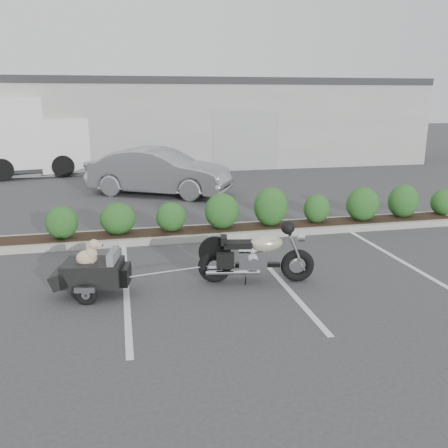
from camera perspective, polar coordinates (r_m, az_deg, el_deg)
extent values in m
plane|color=#38383A|center=(9.09, -2.25, -5.40)|extent=(90.00, 90.00, 0.00)
cube|color=#9E9E93|center=(11.31, 0.74, -0.86)|extent=(12.00, 1.00, 0.15)
cube|color=#9EA099|center=(25.45, -9.31, 12.21)|extent=(26.00, 10.00, 4.00)
torus|color=black|center=(8.36, -1.11, -5.10)|extent=(0.61, 0.26, 0.59)
torus|color=black|center=(8.50, 8.82, -4.95)|extent=(0.61, 0.26, 0.59)
cylinder|color=silver|center=(8.36, -1.11, -5.10)|extent=(0.26, 0.15, 0.25)
cylinder|color=silver|center=(8.50, 8.82, -4.95)|extent=(0.23, 0.13, 0.21)
cylinder|color=silver|center=(8.30, 8.60, -3.04)|extent=(0.38, 0.12, 0.79)
cylinder|color=silver|center=(8.47, 8.39, -2.67)|extent=(0.38, 0.12, 0.79)
cylinder|color=silver|center=(8.26, 7.62, -0.65)|extent=(0.15, 0.61, 0.03)
cylinder|color=silver|center=(8.34, 9.27, -1.57)|extent=(0.13, 0.18, 0.16)
sphere|color=black|center=(7.98, 7.69, -0.43)|extent=(0.27, 0.27, 0.23)
cube|color=silver|center=(8.35, 3.46, -4.19)|extent=(0.54, 0.39, 0.30)
cube|color=black|center=(8.40, 4.05, -4.93)|extent=(0.80, 0.24, 0.07)
ellipsoid|color=beige|center=(8.28, 5.14, -2.32)|extent=(0.64, 0.44, 0.29)
cube|color=black|center=(8.25, 1.64, -2.47)|extent=(0.53, 0.35, 0.11)
cube|color=black|center=(8.21, -0.02, -1.95)|extent=(0.15, 0.28, 0.14)
cylinder|color=silver|center=(8.24, 1.06, -5.86)|extent=(0.93, 0.25, 0.08)
cylinder|color=silver|center=(8.54, 0.97, -5.10)|extent=(0.93, 0.25, 0.08)
cube|color=black|center=(8.07, 0.15, -4.39)|extent=(0.32, 0.18, 0.27)
cube|color=black|center=(8.08, -15.44, -5.61)|extent=(1.03, 0.80, 0.37)
cube|color=slate|center=(7.92, -13.19, -4.03)|extent=(0.21, 0.56, 0.27)
cube|color=slate|center=(8.03, -15.17, -5.00)|extent=(0.71, 0.66, 0.04)
cube|color=black|center=(8.23, -18.72, -5.95)|extent=(0.45, 0.69, 0.32)
cube|color=black|center=(7.99, -11.94, -5.96)|extent=(0.26, 0.47, 0.30)
torus|color=black|center=(7.84, -16.27, -8.19)|extent=(0.36, 0.16, 0.35)
torus|color=black|center=(8.51, -15.03, -6.24)|extent=(0.36, 0.16, 0.35)
cube|color=silver|center=(7.76, -16.41, -7.60)|extent=(0.33, 0.13, 0.09)
cube|color=silver|center=(8.51, -15.01, -5.46)|extent=(0.33, 0.13, 0.09)
cylinder|color=black|center=(8.17, -15.62, -7.18)|extent=(0.19, 0.79, 0.04)
cylinder|color=silver|center=(7.97, -10.40, -6.39)|extent=(0.53, 0.13, 0.03)
ellipsoid|color=#C9AB88|center=(8.00, -16.20, -3.95)|extent=(0.37, 0.28, 0.27)
ellipsoid|color=#C9AB88|center=(7.96, -15.68, -3.47)|extent=(0.22, 0.21, 0.24)
sphere|color=#C9AB88|center=(7.90, -15.38, -2.38)|extent=(0.20, 0.20, 0.17)
ellipsoid|color=#C9AB88|center=(7.88, -14.81, -2.50)|extent=(0.14, 0.09, 0.06)
sphere|color=black|center=(7.87, -14.43, -2.50)|extent=(0.04, 0.04, 0.03)
ellipsoid|color=#C9AB88|center=(7.85, -15.73, -2.36)|extent=(0.05, 0.04, 0.09)
ellipsoid|color=#C9AB88|center=(7.94, -15.56, -2.15)|extent=(0.05, 0.04, 0.09)
cylinder|color=#C9AB88|center=(7.95, -15.50, -4.74)|extent=(0.05, 0.05, 0.11)
cylinder|color=#C9AB88|center=(8.05, -15.32, -4.49)|extent=(0.05, 0.05, 0.11)
imported|color=#A09FA6|center=(15.94, -7.83, 6.25)|extent=(4.92, 3.65, 1.55)
cube|color=navy|center=(19.11, -9.07, 6.97)|extent=(1.81, 1.35, 1.10)
cube|color=#2D2D30|center=(19.04, -9.14, 8.67)|extent=(1.91, 1.46, 0.06)
cube|color=white|center=(21.50, -18.82, 9.09)|extent=(2.43, 2.65, 2.17)
cube|color=black|center=(21.53, -18.75, 8.30)|extent=(0.49, 1.85, 0.99)
cube|color=#2D2D30|center=(21.46, -24.66, 6.11)|extent=(7.23, 3.65, 0.20)
cylinder|color=black|center=(20.49, -18.81, 6.60)|extent=(0.93, 0.47, 0.89)
cylinder|color=black|center=(22.64, -19.49, 7.27)|extent=(0.93, 0.47, 0.89)
cylinder|color=black|center=(20.37, -25.18, 5.93)|extent=(0.93, 0.47, 0.89)
cylinder|color=black|center=(22.52, -25.26, 6.66)|extent=(0.93, 0.47, 0.89)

